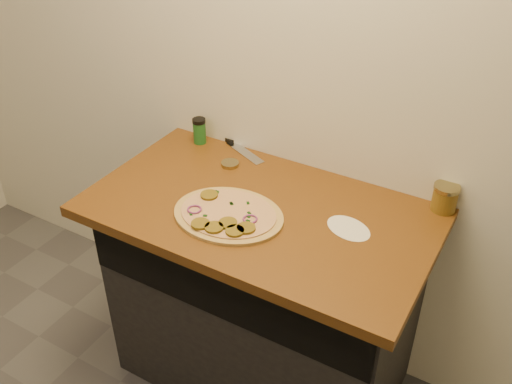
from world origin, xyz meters
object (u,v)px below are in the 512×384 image
Objects in this scene: chefs_knife at (234,144)px; salsa_jar at (445,198)px; pizza at (228,215)px; spice_shaker at (199,131)px.

salsa_jar is at bearing -1.35° from chefs_knife.
pizza is at bearing -146.34° from salsa_jar.
spice_shaker reaches higher than salsa_jar.
salsa_jar reaches higher than pizza.
pizza is at bearing -60.50° from chefs_knife.
pizza is 4.16× the size of salsa_jar.
pizza is 1.35× the size of chefs_knife.
salsa_jar is 0.99m from spice_shaker.
pizza reaches higher than chefs_knife.
salsa_jar is 0.90× the size of spice_shaker.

